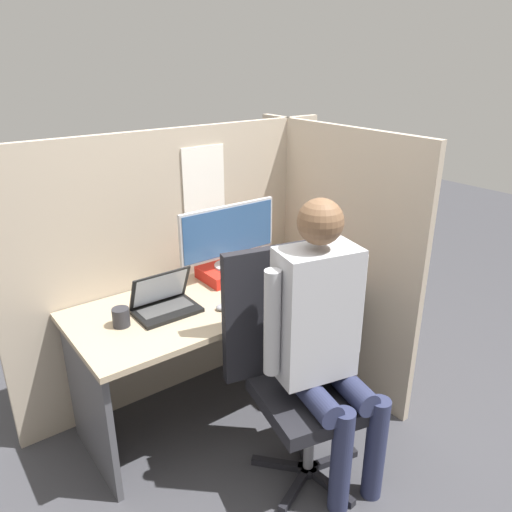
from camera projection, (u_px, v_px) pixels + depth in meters
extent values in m
plane|color=#3D3D42|center=(253.00, 440.00, 2.64)|extent=(12.00, 12.00, 0.00)
cube|color=tan|center=(181.00, 265.00, 2.87)|extent=(2.00, 0.04, 1.55)
cube|color=white|center=(204.00, 186.00, 2.76)|extent=(0.26, 0.01, 0.44)
cube|color=tan|center=(331.00, 257.00, 2.98)|extent=(0.04, 1.30, 1.55)
cube|color=tan|center=(215.00, 299.00, 2.63)|extent=(1.50, 0.67, 0.03)
cube|color=#4C4C51|center=(90.00, 408.00, 2.36)|extent=(0.03, 0.57, 0.69)
cube|color=#4C4C51|center=(313.00, 319.00, 3.16)|extent=(0.03, 0.57, 0.69)
cube|color=red|center=(229.00, 272.00, 2.84)|extent=(0.32, 0.24, 0.07)
cylinder|color=#B2B2B7|center=(229.00, 265.00, 2.83)|extent=(0.17, 0.17, 0.01)
cylinder|color=#B2B2B7|center=(229.00, 259.00, 2.81)|extent=(0.04, 0.04, 0.07)
cube|color=#B2B2B7|center=(228.00, 231.00, 2.75)|extent=(0.60, 0.02, 0.29)
cube|color=#2D5184|center=(229.00, 231.00, 2.74)|extent=(0.58, 0.00, 0.27)
cube|color=black|center=(167.00, 311.00, 2.45)|extent=(0.31, 0.20, 0.02)
cube|color=#424242|center=(166.00, 308.00, 2.46)|extent=(0.26, 0.11, 0.00)
cube|color=black|center=(160.00, 288.00, 2.46)|extent=(0.31, 0.09, 0.19)
cube|color=silver|center=(160.00, 288.00, 2.46)|extent=(0.27, 0.08, 0.16)
ellipsoid|color=gray|center=(222.00, 307.00, 2.48)|extent=(0.07, 0.05, 0.03)
cube|color=#A31919|center=(311.00, 264.00, 2.98)|extent=(0.04, 0.14, 0.04)
cone|color=orange|center=(288.00, 297.00, 2.58)|extent=(0.04, 0.12, 0.04)
cylinder|color=green|center=(279.00, 292.00, 2.63)|extent=(0.02, 0.02, 0.02)
cylinder|color=black|center=(308.00, 469.00, 2.44)|extent=(0.10, 0.10, 0.04)
cube|color=black|center=(332.00, 460.00, 2.49)|extent=(0.28, 0.10, 0.04)
cube|color=black|center=(302.00, 448.00, 2.57)|extent=(0.17, 0.26, 0.04)
cube|color=black|center=(280.00, 464.00, 2.47)|extent=(0.21, 0.23, 0.04)
cube|color=black|center=(295.00, 489.00, 2.33)|extent=(0.27, 0.14, 0.04)
cube|color=black|center=(330.00, 486.00, 2.34)|extent=(0.06, 0.28, 0.04)
cylinder|color=gray|center=(309.00, 436.00, 2.36)|extent=(0.05, 0.05, 0.37)
cube|color=black|center=(311.00, 398.00, 2.28)|extent=(0.55, 0.55, 0.07)
cube|color=black|center=(268.00, 312.00, 2.30)|extent=(0.44, 0.15, 0.64)
cylinder|color=#282D4C|center=(315.00, 397.00, 2.15)|extent=(0.17, 0.32, 0.11)
cylinder|color=#282D4C|center=(341.00, 462.00, 2.16)|extent=(0.09, 0.09, 0.53)
cylinder|color=#282D4C|center=(350.00, 387.00, 2.21)|extent=(0.17, 0.32, 0.11)
cylinder|color=#282D4C|center=(375.00, 449.00, 2.22)|extent=(0.09, 0.09, 0.53)
cube|color=#B2B2B7|center=(316.00, 314.00, 2.11)|extent=(0.38, 0.27, 0.59)
sphere|color=brown|center=(320.00, 222.00, 1.96)|extent=(0.19, 0.19, 0.19)
cylinder|color=#B2B2B7|center=(272.00, 323.00, 2.04)|extent=(0.07, 0.07, 0.47)
cylinder|color=#B2B2B7|center=(356.00, 304.00, 2.19)|extent=(0.07, 0.07, 0.47)
cylinder|color=#28282D|center=(121.00, 317.00, 2.32)|extent=(0.08, 0.08, 0.09)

